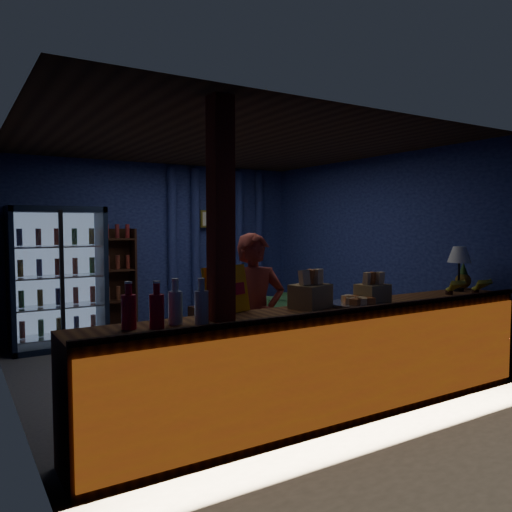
# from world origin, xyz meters

# --- Properties ---
(ground) EXTENTS (4.60, 4.60, 0.00)m
(ground) POSITION_xyz_m (0.00, 0.00, 0.00)
(ground) COLOR #515154
(ground) RESTS_ON ground
(room_walls) EXTENTS (4.60, 4.60, 4.60)m
(room_walls) POSITION_xyz_m (0.00, 0.00, 1.57)
(room_walls) COLOR navy
(room_walls) RESTS_ON ground
(counter) EXTENTS (4.40, 0.57, 0.99)m
(counter) POSITION_xyz_m (0.00, -1.91, 0.48)
(counter) COLOR brown
(counter) RESTS_ON ground
(support_post) EXTENTS (0.16, 0.16, 2.60)m
(support_post) POSITION_xyz_m (-1.05, -1.90, 1.30)
(support_post) COLOR maroon
(support_post) RESTS_ON ground
(beverage_cooler) EXTENTS (1.20, 0.62, 1.90)m
(beverage_cooler) POSITION_xyz_m (-1.55, 1.92, 0.93)
(beverage_cooler) COLOR black
(beverage_cooler) RESTS_ON ground
(bottle_shelf) EXTENTS (0.50, 0.28, 1.60)m
(bottle_shelf) POSITION_xyz_m (-0.70, 2.06, 0.79)
(bottle_shelf) COLOR #381C12
(bottle_shelf) RESTS_ON ground
(curtain_folds) EXTENTS (1.74, 0.14, 2.50)m
(curtain_folds) POSITION_xyz_m (1.00, 2.14, 1.30)
(curtain_folds) COLOR navy
(curtain_folds) RESTS_ON room_walls
(framed_picture) EXTENTS (0.36, 0.04, 0.28)m
(framed_picture) POSITION_xyz_m (0.85, 2.10, 1.75)
(framed_picture) COLOR gold
(framed_picture) RESTS_ON room_walls
(shopkeeper) EXTENTS (0.65, 0.50, 1.59)m
(shopkeeper) POSITION_xyz_m (-0.36, -1.26, 0.79)
(shopkeeper) COLOR #9B362A
(shopkeeper) RESTS_ON ground
(green_chair) EXTENTS (0.81, 0.81, 0.54)m
(green_chair) POSITION_xyz_m (1.90, 1.43, 0.27)
(green_chair) COLOR #4F9F58
(green_chair) RESTS_ON ground
(side_table) EXTENTS (0.51, 0.38, 0.53)m
(side_table) POSITION_xyz_m (0.48, 1.47, 0.22)
(side_table) COLOR #381C12
(side_table) RESTS_ON ground
(yellow_sign) EXTENTS (0.49, 0.25, 0.39)m
(yellow_sign) POSITION_xyz_m (-0.89, -1.69, 1.14)
(yellow_sign) COLOR #FFB40D
(yellow_sign) RESTS_ON counter
(soda_bottles) EXTENTS (0.61, 0.18, 0.33)m
(soda_bottles) POSITION_xyz_m (-1.48, -1.89, 1.08)
(soda_bottles) COLOR red
(soda_bottles) RESTS_ON counter
(snack_box_left) EXTENTS (0.37, 0.34, 0.33)m
(snack_box_left) POSITION_xyz_m (-0.14, -1.81, 1.07)
(snack_box_left) COLOR olive
(snack_box_left) RESTS_ON counter
(snack_box_centre) EXTENTS (0.28, 0.24, 0.28)m
(snack_box_centre) POSITION_xyz_m (0.49, -1.90, 1.05)
(snack_box_centre) COLOR olive
(snack_box_centre) RESTS_ON counter
(pastry_tray) EXTENTS (0.49, 0.49, 0.08)m
(pastry_tray) POSITION_xyz_m (0.27, -1.93, 0.98)
(pastry_tray) COLOR silver
(pastry_tray) RESTS_ON counter
(banana_bunches) EXTENTS (0.53, 0.31, 0.18)m
(banana_bunches) POSITION_xyz_m (1.71, -1.99, 1.04)
(banana_bunches) COLOR gold
(banana_bunches) RESTS_ON counter
(table_lamp) EXTENTS (0.24, 0.24, 0.48)m
(table_lamp) POSITION_xyz_m (1.86, -1.80, 1.32)
(table_lamp) COLOR black
(table_lamp) RESTS_ON counter
(pineapple) EXTENTS (0.17, 0.17, 0.29)m
(pineapple) POSITION_xyz_m (2.05, -1.71, 1.07)
(pineapple) COLOR brown
(pineapple) RESTS_ON counter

